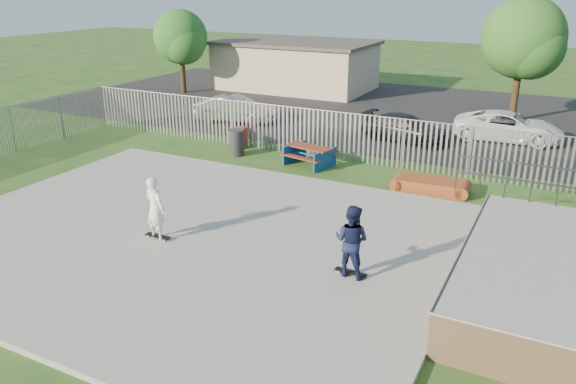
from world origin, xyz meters
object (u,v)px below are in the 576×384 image
at_px(car_dark, 405,128).
at_px(car_white, 508,127).
at_px(trash_bin_grey, 236,143).
at_px(tree_mid, 523,38).
at_px(skater_white, 155,208).
at_px(funbox, 430,185).
at_px(picnic_table, 309,156).
at_px(trash_bin_red, 239,138).
at_px(car_silver, 235,109).
at_px(skater_navy, 351,241).
at_px(tree_left, 180,37).

height_order(car_dark, car_white, car_white).
bearing_deg(trash_bin_grey, car_dark, 43.59).
relative_size(tree_mid, skater_white, 3.46).
relative_size(funbox, car_white, 0.48).
bearing_deg(picnic_table, car_white, 61.30).
relative_size(trash_bin_red, trash_bin_grey, 0.85).
bearing_deg(car_silver, skater_navy, -151.78).
bearing_deg(car_silver, car_dark, -100.74).
relative_size(car_silver, tree_left, 0.77).
distance_m(picnic_table, skater_white, 8.56).
bearing_deg(trash_bin_red, car_silver, 124.24).
relative_size(picnic_table, funbox, 0.93).
xyz_separation_m(trash_bin_grey, tree_left, (-10.78, 10.63, 3.05)).
distance_m(trash_bin_grey, car_dark, 7.93).
bearing_deg(trash_bin_red, tree_mid, 47.30).
distance_m(trash_bin_red, skater_white, 9.83).
distance_m(car_silver, car_white, 13.46).
bearing_deg(car_dark, trash_bin_red, 135.35).
bearing_deg(skater_white, trash_bin_red, -61.35).
bearing_deg(tree_mid, trash_bin_grey, -128.97).
bearing_deg(car_silver, trash_bin_grey, -160.73).
distance_m(trash_bin_grey, skater_white, 8.75).
bearing_deg(picnic_table, trash_bin_grey, -164.53).
bearing_deg(tree_left, skater_navy, -44.23).
height_order(car_silver, car_white, car_silver).
xyz_separation_m(picnic_table, skater_navy, (4.84, -7.98, 0.67)).
distance_m(picnic_table, funbox, 5.16).
height_order(car_silver, tree_left, tree_left).
relative_size(car_silver, skater_white, 2.26).
bearing_deg(picnic_table, funbox, 3.71).
height_order(trash_bin_red, car_dark, car_dark).
bearing_deg(skater_navy, car_dark, -75.47).
xyz_separation_m(tree_left, skater_navy, (18.97, -18.46, -2.53)).
distance_m(trash_bin_red, car_silver, 4.94).
bearing_deg(funbox, trash_bin_red, 165.43).
relative_size(trash_bin_grey, tree_mid, 0.17).
distance_m(trash_bin_red, tree_mid, 15.44).
bearing_deg(picnic_table, skater_white, -82.29).
bearing_deg(car_dark, skater_navy, -160.13).
height_order(trash_bin_grey, car_dark, car_dark).
bearing_deg(trash_bin_grey, picnic_table, 2.69).
height_order(car_dark, tree_left, tree_left).
bearing_deg(funbox, skater_white, -131.40).
bearing_deg(car_silver, skater_white, -169.84).
height_order(funbox, car_white, car_white).
distance_m(trash_bin_red, car_dark, 7.66).
xyz_separation_m(funbox, car_silver, (-11.67, 5.71, 0.48)).
bearing_deg(car_dark, funbox, -146.82).
height_order(car_silver, skater_navy, skater_navy).
distance_m(car_dark, tree_left, 17.56).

